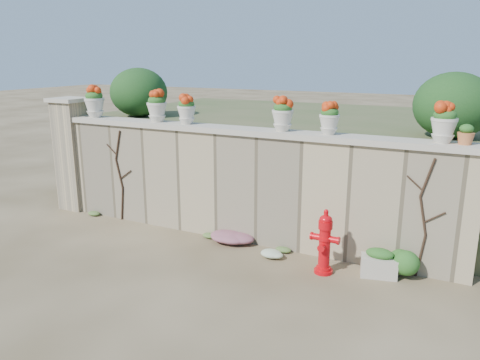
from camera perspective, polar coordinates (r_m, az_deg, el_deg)
The scene contains 21 objects.
ground at distance 7.57m, azimuth -6.22°, elevation -11.47°, with size 80.00×80.00×0.00m, color #4F4027.
stone_wall at distance 8.67m, azimuth 0.02°, elevation -0.84°, with size 8.00×0.40×2.00m, color tan.
wall_cap at distance 8.45m, azimuth 0.02°, elevation 6.03°, with size 8.10×0.52×0.10m, color #B7AE9B.
gate_pillar at distance 11.06m, azimuth -19.61°, elevation 3.09°, with size 0.72×0.72×2.48m.
raised_fill at distance 11.54m, azimuth 7.16°, elevation 2.99°, with size 9.00×6.00×2.00m, color #384C23.
back_shrub_left at distance 11.13m, azimuth -12.23°, elevation 10.40°, with size 1.30×1.30×1.10m, color #143814.
back_shrub_right at distance 8.71m, azimuth 24.54°, elevation 8.30°, with size 1.30×1.30×1.10m, color #143814.
vine_left at distance 9.96m, azimuth -14.45°, elevation 0.69°, with size 0.60×0.04×1.91m.
vine_right at distance 7.64m, azimuth 21.49°, elevation -4.17°, with size 0.60×0.04×1.91m.
fire_hydrant at distance 7.51m, azimuth 10.28°, elevation -7.40°, with size 0.45×0.32×1.05m.
planter_box at distance 7.73m, azimuth 16.60°, elevation -9.71°, with size 0.61×0.44×0.46m.
green_shrub at distance 7.73m, azimuth 18.89°, elevation -9.19°, with size 0.63×0.57×0.60m, color #1E5119.
magenta_clump at distance 8.66m, azimuth -1.72°, elevation -6.97°, with size 0.97×0.64×0.26m, color #BB257F.
white_flowers at distance 8.10m, azimuth 3.92°, elevation -8.89°, with size 0.48×0.38×0.17m, color white.
urn_pot_0 at distance 10.39m, azimuth -17.32°, elevation 9.07°, with size 0.41×0.41×0.65m.
urn_pot_1 at distance 9.36m, azimuth -10.11°, elevation 8.81°, with size 0.39×0.39×0.61m.
urn_pot_2 at distance 8.97m, azimuth -6.54°, elevation 8.52°, with size 0.35×0.35×0.55m.
urn_pot_3 at distance 8.08m, azimuth 5.23°, elevation 7.98°, with size 0.37×0.37×0.58m.
urn_pot_4 at distance 7.82m, azimuth 10.84°, elevation 7.35°, with size 0.33×0.33×0.52m.
urn_pot_5 at distance 7.54m, azimuth 23.62°, elevation 6.38°, with size 0.38×0.38×0.59m.
terracotta_pot at distance 7.55m, azimuth 25.82°, elevation 4.92°, with size 0.24×0.24×0.29m.
Camera 1 is at (3.74, -5.67, 3.33)m, focal length 35.00 mm.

